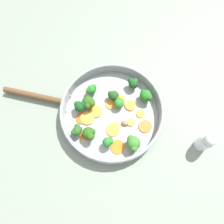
% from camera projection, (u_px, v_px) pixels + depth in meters
% --- Properties ---
extents(ground_plane, '(4.00, 4.00, 0.00)m').
position_uv_depth(ground_plane, '(112.00, 114.00, 0.77)').
color(ground_plane, gray).
extents(skillet, '(0.34, 0.34, 0.01)m').
position_uv_depth(skillet, '(112.00, 114.00, 0.76)').
color(skillet, '#939699').
rests_on(skillet, ground_plane).
extents(skillet_rim_wall, '(0.35, 0.35, 0.05)m').
position_uv_depth(skillet_rim_wall, '(112.00, 111.00, 0.74)').
color(skillet_rim_wall, '#969C9E').
rests_on(skillet_rim_wall, skillet).
extents(skillet_handle, '(0.17, 0.18, 0.02)m').
position_uv_depth(skillet_handle, '(34.00, 96.00, 0.77)').
color(skillet_handle, brown).
rests_on(skillet_handle, skillet).
extents(skillet_rivet_left, '(0.01, 0.01, 0.01)m').
position_uv_depth(skillet_rivet_left, '(70.00, 96.00, 0.78)').
color(skillet_rivet_left, gray).
rests_on(skillet_rivet_left, skillet).
extents(skillet_rivet_right, '(0.01, 0.01, 0.01)m').
position_uv_depth(skillet_rivet_right, '(65.00, 111.00, 0.76)').
color(skillet_rivet_right, '#95939B').
rests_on(skillet_rivet_right, skillet).
extents(carrot_slice_0, '(0.05, 0.05, 0.00)m').
position_uv_depth(carrot_slice_0, '(82.00, 118.00, 0.75)').
color(carrot_slice_0, '#DE5C19').
rests_on(carrot_slice_0, skillet).
extents(carrot_slice_1, '(0.06, 0.06, 0.00)m').
position_uv_depth(carrot_slice_1, '(113.00, 130.00, 0.74)').
color(carrot_slice_1, orange).
rests_on(carrot_slice_1, skillet).
extents(carrot_slice_2, '(0.05, 0.05, 0.01)m').
position_uv_depth(carrot_slice_2, '(96.00, 111.00, 0.76)').
color(carrot_slice_2, orange).
rests_on(carrot_slice_2, skillet).
extents(carrot_slice_3, '(0.03, 0.03, 0.00)m').
position_uv_depth(carrot_slice_3, '(140.00, 114.00, 0.76)').
color(carrot_slice_3, orange).
rests_on(carrot_slice_3, skillet).
extents(carrot_slice_4, '(0.04, 0.04, 0.00)m').
position_uv_depth(carrot_slice_4, '(116.00, 126.00, 0.74)').
color(carrot_slice_4, '#F99B3E').
rests_on(carrot_slice_4, skillet).
extents(carrot_slice_5, '(0.03, 0.03, 0.00)m').
position_uv_depth(carrot_slice_5, '(121.00, 99.00, 0.77)').
color(carrot_slice_5, orange).
rests_on(carrot_slice_5, skillet).
extents(carrot_slice_6, '(0.04, 0.04, 0.01)m').
position_uv_depth(carrot_slice_6, '(130.00, 105.00, 0.77)').
color(carrot_slice_6, orange).
rests_on(carrot_slice_6, skillet).
extents(carrot_slice_7, '(0.04, 0.04, 0.00)m').
position_uv_depth(carrot_slice_7, '(131.00, 122.00, 0.75)').
color(carrot_slice_7, orange).
rests_on(carrot_slice_7, skillet).
extents(carrot_slice_8, '(0.04, 0.04, 0.01)m').
position_uv_depth(carrot_slice_8, '(85.00, 136.00, 0.73)').
color(carrot_slice_8, orange).
rests_on(carrot_slice_8, skillet).
extents(carrot_slice_9, '(0.07, 0.07, 0.00)m').
position_uv_depth(carrot_slice_9, '(118.00, 147.00, 0.72)').
color(carrot_slice_9, orange).
rests_on(carrot_slice_9, skillet).
extents(carrot_slice_10, '(0.05, 0.05, 0.00)m').
position_uv_depth(carrot_slice_10, '(145.00, 126.00, 0.74)').
color(carrot_slice_10, orange).
rests_on(carrot_slice_10, skillet).
extents(carrot_slice_11, '(0.05, 0.05, 0.00)m').
position_uv_depth(carrot_slice_11, '(111.00, 104.00, 0.77)').
color(carrot_slice_11, orange).
rests_on(carrot_slice_11, skillet).
extents(carrot_slice_12, '(0.06, 0.06, 0.01)m').
position_uv_depth(carrot_slice_12, '(87.00, 118.00, 0.75)').
color(carrot_slice_12, '#F99D37').
rests_on(carrot_slice_12, skillet).
extents(broccoli_floret_0, '(0.04, 0.04, 0.04)m').
position_uv_depth(broccoli_floret_0, '(113.00, 95.00, 0.76)').
color(broccoli_floret_0, '#6F914E').
rests_on(broccoli_floret_0, skillet).
extents(broccoli_floret_1, '(0.05, 0.04, 0.05)m').
position_uv_depth(broccoli_floret_1, '(146.00, 96.00, 0.75)').
color(broccoli_floret_1, '#7FA05E').
rests_on(broccoli_floret_1, skillet).
extents(broccoli_floret_2, '(0.03, 0.04, 0.04)m').
position_uv_depth(broccoli_floret_2, '(91.00, 89.00, 0.76)').
color(broccoli_floret_2, '#769D50').
rests_on(broccoli_floret_2, skillet).
extents(broccoli_floret_3, '(0.04, 0.04, 0.04)m').
position_uv_depth(broccoli_floret_3, '(133.00, 83.00, 0.77)').
color(broccoli_floret_3, '#6F9854').
rests_on(broccoli_floret_3, skillet).
extents(broccoli_floret_4, '(0.03, 0.04, 0.05)m').
position_uv_depth(broccoli_floret_4, '(108.00, 142.00, 0.70)').
color(broccoli_floret_4, '#7B9E60').
rests_on(broccoli_floret_4, skillet).
extents(broccoli_floret_5, '(0.04, 0.04, 0.04)m').
position_uv_depth(broccoli_floret_5, '(119.00, 103.00, 0.75)').
color(broccoli_floret_5, '#88A65C').
rests_on(broccoli_floret_5, skillet).
extents(broccoli_floret_6, '(0.03, 0.04, 0.04)m').
position_uv_depth(broccoli_floret_6, '(76.00, 130.00, 0.71)').
color(broccoli_floret_6, '#6B8F47').
rests_on(broccoli_floret_6, skillet).
extents(broccoli_floret_7, '(0.05, 0.04, 0.05)m').
position_uv_depth(broccoli_floret_7, '(89.00, 134.00, 0.70)').
color(broccoli_floret_7, olive).
rests_on(broccoli_floret_7, skillet).
extents(broccoli_floret_8, '(0.05, 0.05, 0.05)m').
position_uv_depth(broccoli_floret_8, '(133.00, 143.00, 0.69)').
color(broccoli_floret_8, '#5C964A').
rests_on(broccoli_floret_8, skillet).
extents(broccoli_floret_9, '(0.05, 0.04, 0.05)m').
position_uv_depth(broccoli_floret_9, '(89.00, 102.00, 0.74)').
color(broccoli_floret_9, '#6A9152').
rests_on(broccoli_floret_9, skillet).
extents(broccoli_floret_10, '(0.04, 0.04, 0.05)m').
position_uv_depth(broccoli_floret_10, '(79.00, 106.00, 0.73)').
color(broccoli_floret_10, '#5E9146').
rests_on(broccoli_floret_10, skillet).
extents(mushroom_piece_0, '(0.03, 0.03, 0.01)m').
position_uv_depth(mushroom_piece_0, '(125.00, 123.00, 0.74)').
color(mushroom_piece_0, olive).
rests_on(mushroom_piece_0, skillet).
extents(salt_shaker, '(0.04, 0.04, 0.10)m').
position_uv_depth(salt_shaker, '(206.00, 142.00, 0.69)').
color(salt_shaker, white).
rests_on(salt_shaker, ground_plane).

